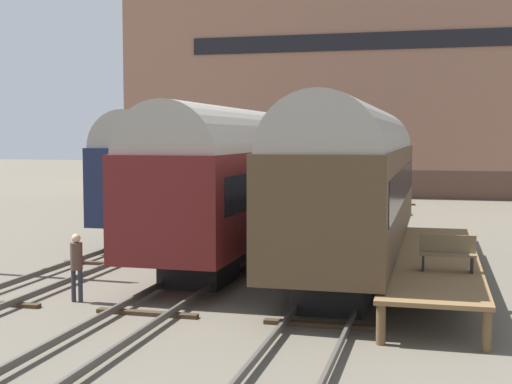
{
  "coord_description": "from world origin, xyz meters",
  "views": [
    {
      "loc": [
        6.79,
        -18.92,
        4.37
      ],
      "look_at": [
        0.0,
        7.84,
        2.2
      ],
      "focal_mm": 50.0,
      "sensor_mm": 36.0,
      "label": 1
    }
  ],
  "objects_px": {
    "train_car_maroon": "(250,172)",
    "person_worker": "(76,261)",
    "bench": "(447,252)",
    "train_car_navy": "(191,165)",
    "train_car_brown": "(356,176)"
  },
  "relations": [
    {
      "from": "train_car_maroon",
      "to": "bench",
      "type": "xyz_separation_m",
      "value": [
        7.1,
        -7.42,
        -1.58
      ]
    },
    {
      "from": "bench",
      "to": "train_car_maroon",
      "type": "bearing_deg",
      "value": 133.76
    },
    {
      "from": "bench",
      "to": "train_car_brown",
      "type": "bearing_deg",
      "value": 121.61
    },
    {
      "from": "train_car_navy",
      "to": "person_worker",
      "type": "distance_m",
      "value": 14.72
    },
    {
      "from": "train_car_maroon",
      "to": "bench",
      "type": "height_order",
      "value": "train_car_maroon"
    },
    {
      "from": "train_car_maroon",
      "to": "train_car_navy",
      "type": "bearing_deg",
      "value": 128.56
    },
    {
      "from": "train_car_maroon",
      "to": "bench",
      "type": "relative_size",
      "value": 13.13
    },
    {
      "from": "train_car_brown",
      "to": "train_car_maroon",
      "type": "relative_size",
      "value": 0.86
    },
    {
      "from": "train_car_maroon",
      "to": "train_car_navy",
      "type": "height_order",
      "value": "train_car_navy"
    },
    {
      "from": "train_car_brown",
      "to": "train_car_maroon",
      "type": "height_order",
      "value": "train_car_brown"
    },
    {
      "from": "train_car_brown",
      "to": "person_worker",
      "type": "relative_size",
      "value": 8.78
    },
    {
      "from": "train_car_navy",
      "to": "person_worker",
      "type": "bearing_deg",
      "value": -82.47
    },
    {
      "from": "train_car_maroon",
      "to": "bench",
      "type": "bearing_deg",
      "value": -46.24
    },
    {
      "from": "train_car_maroon",
      "to": "person_worker",
      "type": "xyz_separation_m",
      "value": [
        -2.34,
        -9.13,
        -1.93
      ]
    },
    {
      "from": "bench",
      "to": "person_worker",
      "type": "bearing_deg",
      "value": -169.73
    }
  ]
}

